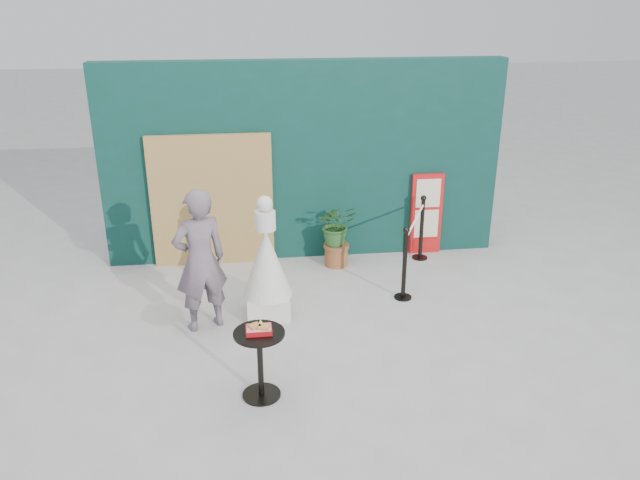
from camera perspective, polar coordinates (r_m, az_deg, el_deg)
The scene contains 10 objects.
ground at distance 7.21m, azimuth 1.20°, elevation -10.96°, with size 60.00×60.00×0.00m, color #ADAAA5.
back_wall at distance 9.50m, azimuth -1.46°, elevation 7.16°, with size 6.00×0.30×3.00m, color #0B3229.
bamboo_fence at distance 9.41m, azimuth -9.83°, elevation 3.52°, with size 1.80×0.08×2.00m, color tan.
woman at distance 7.61m, azimuth -10.91°, elevation -1.86°, with size 0.65×0.43×1.80m, color slate.
menu_board at distance 9.92m, azimuth 9.69°, elevation 2.37°, with size 0.50×0.07×1.30m.
statue at distance 7.88m, azimuth -4.88°, elevation -2.59°, with size 0.63×0.63×1.61m.
cafe_table at distance 6.42m, azimuth -5.52°, elevation -10.33°, with size 0.52×0.52×0.75m.
food_basket at distance 6.27m, azimuth -5.59°, elevation -8.08°, with size 0.26×0.19×0.11m.
planter at distance 9.34m, azimuth 1.51°, elevation 0.91°, with size 0.58×0.50×0.98m.
stanchion_barrier at distance 9.07m, azimuth 8.56°, elevation -0.50°, with size 0.84×1.54×1.03m.
Camera 1 is at (-0.89, -5.99, 3.91)m, focal length 35.00 mm.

